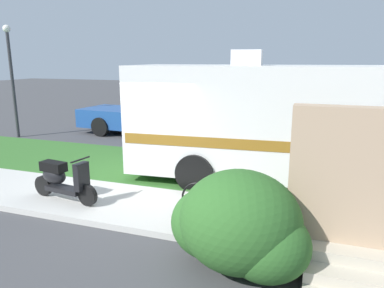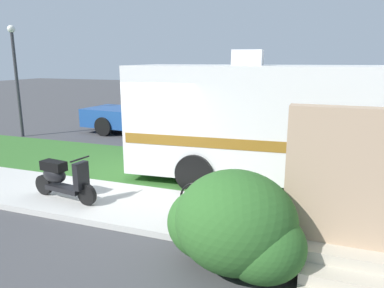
% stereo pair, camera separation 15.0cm
% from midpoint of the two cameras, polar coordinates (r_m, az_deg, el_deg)
% --- Properties ---
extents(ground_plane, '(80.00, 80.00, 0.00)m').
position_cam_midpoint_polar(ground_plane, '(8.85, -7.31, -6.77)').
color(ground_plane, '#424244').
extents(sidewalk, '(24.00, 2.00, 0.12)m').
position_cam_midpoint_polar(sidewalk, '(7.86, -11.40, -9.09)').
color(sidewalk, beige).
rests_on(sidewalk, ground).
extents(grass_strip, '(24.00, 3.40, 0.08)m').
position_cam_midpoint_polar(grass_strip, '(10.12, -3.39, -3.87)').
color(grass_strip, '#336628').
rests_on(grass_strip, ground).
extents(motorhome_rv, '(8.05, 3.01, 3.37)m').
position_cam_midpoint_polar(motorhome_rv, '(8.97, 17.25, 3.56)').
color(motorhome_rv, silver).
rests_on(motorhome_rv, ground).
extents(scooter, '(1.69, 0.55, 0.97)m').
position_cam_midpoint_polar(scooter, '(8.07, -19.37, -5.12)').
color(scooter, black).
rests_on(scooter, ground).
extents(bicycle, '(1.73, 0.52, 0.88)m').
position_cam_midpoint_polar(bicycle, '(6.72, 5.73, -8.84)').
color(bicycle, black).
rests_on(bicycle, ground).
extents(pickup_truck_near, '(5.83, 2.38, 1.87)m').
position_cam_midpoint_polar(pickup_truck_near, '(14.35, -3.91, 5.11)').
color(pickup_truck_near, '#1E478C').
rests_on(pickup_truck_near, ground).
extents(pickup_truck_far, '(5.48, 2.23, 1.82)m').
position_cam_midpoint_polar(pickup_truck_far, '(16.66, 15.05, 5.74)').
color(pickup_truck_far, maroon).
rests_on(pickup_truck_far, ground).
extents(porch_steps, '(2.00, 1.26, 2.40)m').
position_cam_midpoint_polar(porch_steps, '(5.49, 25.53, -9.98)').
color(porch_steps, '#BCB29E').
rests_on(porch_steps, ground).
extents(bush_by_porch, '(2.08, 1.56, 1.47)m').
position_cam_midpoint_polar(bush_by_porch, '(5.31, 7.41, -12.74)').
color(bush_by_porch, '#2D6026').
rests_on(bush_by_porch, ground).
extents(bottle_green, '(0.08, 0.08, 0.26)m').
position_cam_midpoint_polar(bottle_green, '(7.24, 21.43, -10.31)').
color(bottle_green, '#B2B2B7').
rests_on(bottle_green, ground).
extents(bottle_spare, '(0.07, 0.07, 0.26)m').
position_cam_midpoint_polar(bottle_spare, '(6.84, 24.51, -12.02)').
color(bottle_spare, brown).
rests_on(bottle_spare, ground).
extents(street_lamp_post, '(0.28, 0.28, 4.26)m').
position_cam_midpoint_polar(street_lamp_post, '(15.66, -25.79, 10.38)').
color(street_lamp_post, '#333338').
rests_on(street_lamp_post, ground).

